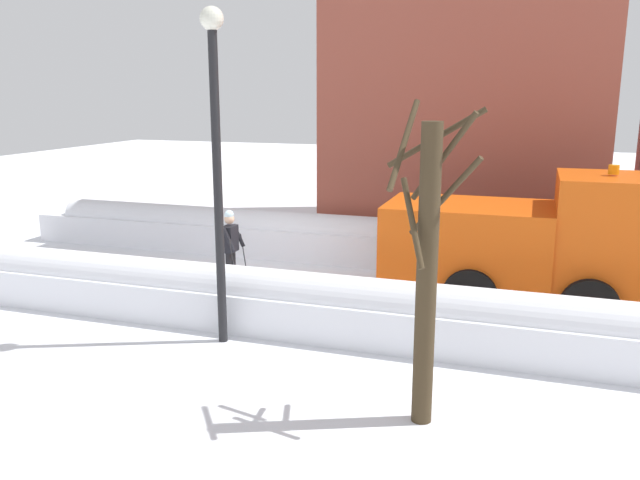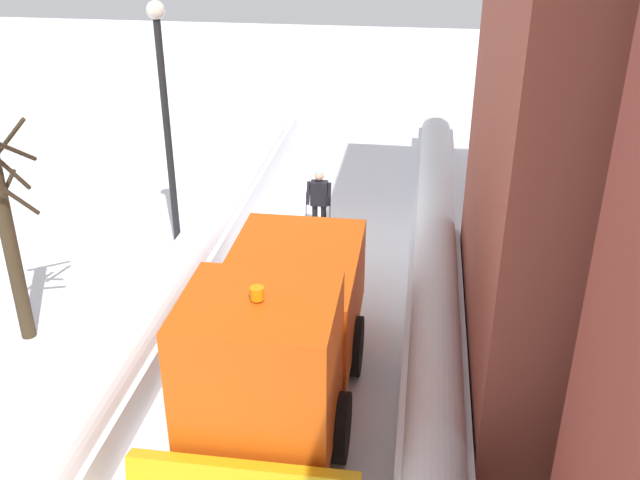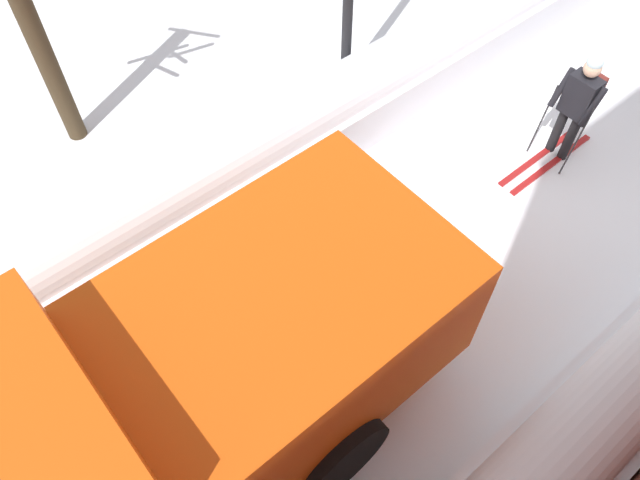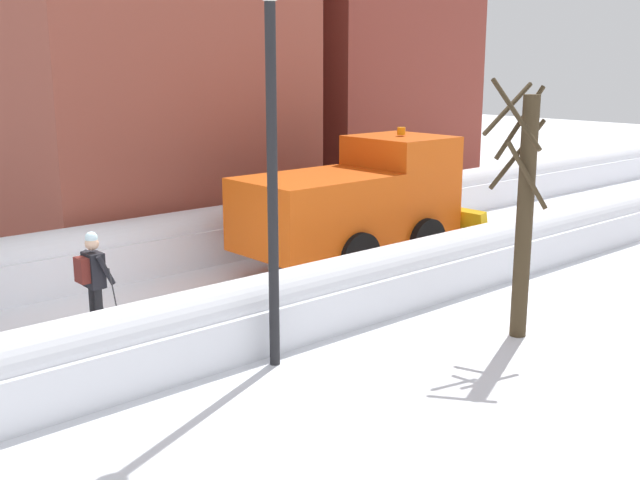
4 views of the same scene
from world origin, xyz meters
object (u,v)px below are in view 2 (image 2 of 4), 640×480
street_lamp (165,104)px  traffic_light_pole (493,235)px  plow_truck (279,332)px  bare_tree_near (9,234)px  skier (319,198)px

street_lamp → traffic_light_pole: bearing=148.3°
plow_truck → bare_tree_near: size_ratio=1.36×
plow_truck → traffic_light_pole: 3.81m
skier → plow_truck: bearing=92.7°
bare_tree_near → street_lamp: bearing=-113.9°
street_lamp → skier: bearing=-156.3°
plow_truck → bare_tree_near: (5.33, -1.36, 0.77)m
skier → street_lamp: bearing=23.7°
street_lamp → bare_tree_near: 4.56m
skier → bare_tree_near: 7.46m
traffic_light_pole → bare_tree_near: bearing=-2.0°
traffic_light_pole → bare_tree_near: bare_tree_near is taller
traffic_light_pole → street_lamp: (6.91, -4.27, 0.70)m
traffic_light_pole → street_lamp: bearing=-31.7°
traffic_light_pole → plow_truck: bearing=17.5°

